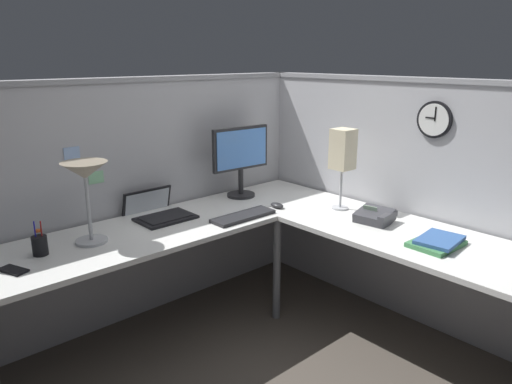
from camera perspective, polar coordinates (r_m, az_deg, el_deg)
ground_plane at (r=3.17m, az=2.35°, el=-16.64°), size 6.80×6.80×0.00m
cubicle_wall_back at (r=3.29m, az=-12.79°, el=-0.64°), size 2.57×0.12×1.58m
cubicle_wall_right at (r=3.33m, az=16.54°, el=-0.71°), size 0.12×2.37×1.58m
desk at (r=2.76m, az=1.01°, el=-7.03°), size 2.35×2.15×0.73m
monitor at (r=3.40m, az=-1.82°, el=4.25°), size 0.46×0.20×0.50m
laptop at (r=3.10m, az=-11.61°, el=-2.34°), size 0.34×0.38×0.22m
keyboard at (r=3.00m, az=-1.52°, el=-2.88°), size 0.43×0.14×0.02m
computer_mouse at (r=3.20m, az=2.50°, el=-1.59°), size 0.06×0.10×0.03m
desk_lamp_dome at (r=2.66m, az=-19.58°, el=1.66°), size 0.24×0.24×0.44m
pen_cup at (r=2.68m, az=-24.26°, el=-5.76°), size 0.08×0.08×0.18m
cell_phone at (r=2.55m, az=-26.83°, el=-8.26°), size 0.12×0.16×0.01m
office_phone at (r=3.00m, az=13.99°, el=-2.85°), size 0.22×0.23×0.11m
book_stack at (r=2.74m, az=20.72°, el=-5.57°), size 0.30×0.23×0.04m
desk_lamp_paper at (r=3.14m, az=10.25°, el=4.73°), size 0.13×0.13×0.53m
wall_clock at (r=3.07m, az=20.43°, el=8.05°), size 0.04×0.22×0.22m
pinned_note_leftmost at (r=2.96m, az=-21.00°, el=4.28°), size 0.09×0.00×0.07m
pinned_note_middle at (r=3.04m, az=-18.44°, el=1.65°), size 0.09×0.00×0.07m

